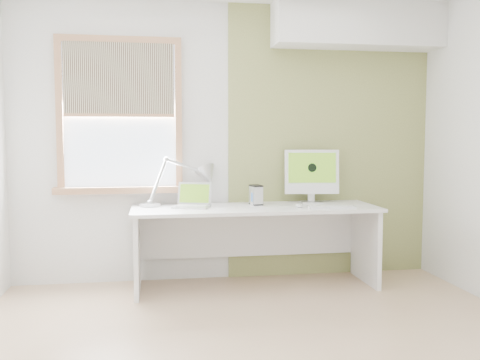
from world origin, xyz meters
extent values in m
cube|color=tan|center=(0.00, 0.00, -0.01)|extent=(4.00, 3.50, 0.02)
cube|color=silver|center=(0.00, 1.76, 1.30)|extent=(4.00, 0.02, 2.60)
cube|color=silver|center=(0.00, -1.76, 1.30)|extent=(4.00, 0.02, 2.60)
cube|color=olive|center=(1.00, 1.74, 1.30)|extent=(2.00, 0.02, 2.60)
cube|color=white|center=(1.20, 1.57, 2.40)|extent=(1.60, 0.40, 0.42)
cube|color=#A5724E|center=(-1.53, 1.72, 1.55)|extent=(0.06, 0.06, 1.42)
cube|color=#A5724E|center=(-0.47, 1.72, 1.55)|extent=(0.06, 0.06, 1.42)
cube|color=#A5724E|center=(-1.00, 1.72, 2.23)|extent=(1.00, 0.06, 0.06)
cube|color=#A5724E|center=(-1.00, 1.70, 0.87)|extent=(1.20, 0.14, 0.06)
cube|color=#D1E2F9|center=(-1.00, 1.74, 1.55)|extent=(1.00, 0.01, 1.30)
cube|color=beige|center=(-1.00, 1.70, 1.88)|extent=(0.98, 0.02, 0.65)
cube|color=#A5724E|center=(-1.00, 1.70, 1.55)|extent=(0.98, 0.03, 0.03)
cube|color=white|center=(0.19, 1.38, 0.71)|extent=(2.20, 0.70, 0.03)
cube|color=white|center=(-0.86, 1.38, 0.35)|extent=(0.04, 0.64, 0.70)
cube|color=white|center=(1.24, 1.38, 0.35)|extent=(0.04, 0.64, 0.70)
cube|color=white|center=(0.19, 1.70, 0.45)|extent=(2.08, 0.02, 0.48)
cylinder|color=silver|center=(-0.74, 1.55, 0.74)|extent=(0.23, 0.23, 0.03)
sphere|color=silver|center=(-0.74, 1.55, 0.76)|extent=(0.07, 0.07, 0.06)
cylinder|color=silver|center=(-0.66, 1.57, 0.96)|extent=(0.18, 0.08, 0.40)
sphere|color=silver|center=(-0.59, 1.59, 1.15)|extent=(0.06, 0.06, 0.05)
cylinder|color=silver|center=(-0.41, 1.62, 1.09)|extent=(0.36, 0.08, 0.16)
sphere|color=silver|center=(-0.24, 1.65, 1.02)|extent=(0.05, 0.05, 0.04)
cone|color=silver|center=(-0.21, 1.66, 0.99)|extent=(0.32, 0.32, 0.24)
cube|color=silver|center=(-0.38, 1.41, 0.74)|extent=(0.36, 0.30, 0.02)
cube|color=#B2B5B7|center=(-0.38, 1.41, 0.75)|extent=(0.29, 0.21, 0.00)
cube|color=silver|center=(-0.34, 1.52, 0.85)|extent=(0.31, 0.16, 0.20)
cube|color=#538118|center=(-0.34, 1.51, 0.85)|extent=(0.27, 0.13, 0.16)
cylinder|color=silver|center=(0.20, 1.50, 0.74)|extent=(0.08, 0.08, 0.02)
cube|color=silver|center=(0.20, 1.50, 0.80)|extent=(0.05, 0.02, 0.11)
cube|color=#194C99|center=(0.20, 1.49, 0.80)|extent=(0.04, 0.01, 0.08)
cube|color=silver|center=(0.22, 1.51, 0.82)|extent=(0.11, 0.15, 0.18)
cube|color=black|center=(0.22, 1.51, 0.91)|extent=(0.11, 0.16, 0.01)
cube|color=black|center=(0.22, 1.51, 0.74)|extent=(0.11, 0.16, 0.01)
cube|color=silver|center=(0.78, 1.58, 0.74)|extent=(0.21, 0.19, 0.01)
cube|color=silver|center=(0.78, 1.61, 0.82)|extent=(0.06, 0.03, 0.17)
cube|color=white|center=(0.78, 1.60, 1.02)|extent=(0.52, 0.16, 0.42)
cube|color=#538118|center=(0.78, 1.57, 1.06)|extent=(0.45, 0.09, 0.28)
cylinder|color=black|center=(0.78, 1.57, 1.06)|extent=(0.08, 0.02, 0.08)
cube|color=white|center=(0.84, 1.20, 0.74)|extent=(0.43, 0.16, 0.02)
cube|color=white|center=(0.84, 1.20, 0.75)|extent=(0.39, 0.12, 0.00)
ellipsoid|color=white|center=(0.57, 1.27, 0.75)|extent=(0.08, 0.11, 0.03)
camera|label=1|loc=(-0.70, -3.24, 1.36)|focal=39.57mm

